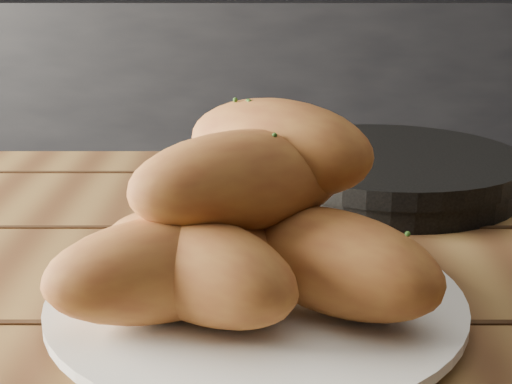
# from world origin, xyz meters

# --- Properties ---
(counter) EXTENTS (2.80, 0.60, 0.90)m
(counter) POSITION_xyz_m (0.00, 1.70, 0.45)
(counter) COLOR black
(counter) RESTS_ON ground
(table) EXTENTS (1.49, 0.82, 0.75)m
(table) POSITION_xyz_m (-0.14, -0.13, 0.65)
(table) COLOR brown
(table) RESTS_ON ground
(plate) EXTENTS (0.31, 0.31, 0.02)m
(plate) POSITION_xyz_m (-0.26, -0.21, 0.76)
(plate) COLOR white
(plate) RESTS_ON table
(bread_rolls) EXTENTS (0.29, 0.27, 0.14)m
(bread_rolls) POSITION_xyz_m (-0.27, -0.21, 0.82)
(bread_rolls) COLOR #B07231
(bread_rolls) RESTS_ON plate
(skillet) EXTENTS (0.44, 0.31, 0.05)m
(skillet) POSITION_xyz_m (-0.10, 0.10, 0.77)
(skillet) COLOR black
(skillet) RESTS_ON table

